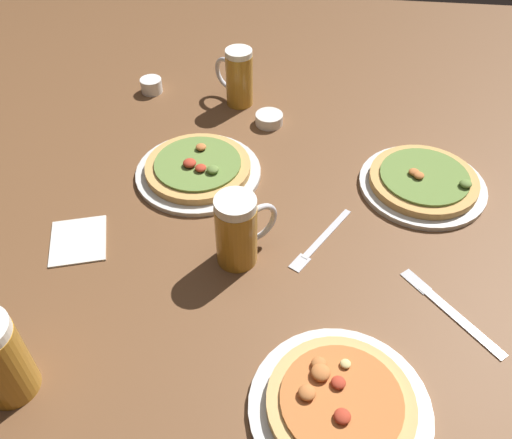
{
  "coord_description": "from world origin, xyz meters",
  "views": [
    {
      "loc": [
        0.09,
        -0.79,
        0.8
      ],
      "look_at": [
        0.0,
        0.0,
        0.02
      ],
      "focal_mm": 37.93,
      "sensor_mm": 36.0,
      "label": 1
    }
  ],
  "objects_px": {
    "beer_mug_amber": "(238,230)",
    "fork_left": "(321,240)",
    "napkin_folded": "(78,240)",
    "pizza_plate_near": "(340,405)",
    "ramekin_sauce": "(269,119)",
    "knife_right": "(450,311)",
    "beer_mug_dark": "(238,77)",
    "ramekin_butter": "(151,85)",
    "pizza_plate_side": "(198,169)",
    "pizza_plate_far": "(423,182)"
  },
  "relations": [
    {
      "from": "beer_mug_amber",
      "to": "fork_left",
      "type": "xyz_separation_m",
      "value": [
        0.16,
        0.06,
        -0.07
      ]
    },
    {
      "from": "beer_mug_amber",
      "to": "napkin_folded",
      "type": "xyz_separation_m",
      "value": [
        -0.33,
        0.0,
        -0.07
      ]
    },
    {
      "from": "pizza_plate_near",
      "to": "napkin_folded",
      "type": "xyz_separation_m",
      "value": [
        -0.53,
        0.3,
        -0.01
      ]
    },
    {
      "from": "beer_mug_amber",
      "to": "ramekin_sauce",
      "type": "height_order",
      "value": "beer_mug_amber"
    },
    {
      "from": "ramekin_sauce",
      "to": "knife_right",
      "type": "distance_m",
      "value": 0.67
    },
    {
      "from": "beer_mug_dark",
      "to": "ramekin_butter",
      "type": "xyz_separation_m",
      "value": [
        -0.25,
        0.03,
        -0.06
      ]
    },
    {
      "from": "pizza_plate_side",
      "to": "pizza_plate_near",
      "type": "bearing_deg",
      "value": -58.68
    },
    {
      "from": "beer_mug_amber",
      "to": "napkin_folded",
      "type": "relative_size",
      "value": 1.22
    },
    {
      "from": "pizza_plate_side",
      "to": "beer_mug_amber",
      "type": "height_order",
      "value": "beer_mug_amber"
    },
    {
      "from": "pizza_plate_far",
      "to": "ramekin_butter",
      "type": "bearing_deg",
      "value": 155.23
    },
    {
      "from": "ramekin_sauce",
      "to": "beer_mug_amber",
      "type": "bearing_deg",
      "value": -91.62
    },
    {
      "from": "knife_right",
      "to": "ramekin_butter",
      "type": "bearing_deg",
      "value": 137.3
    },
    {
      "from": "beer_mug_dark",
      "to": "knife_right",
      "type": "relative_size",
      "value": 0.82
    },
    {
      "from": "beer_mug_amber",
      "to": "ramekin_butter",
      "type": "height_order",
      "value": "beer_mug_amber"
    },
    {
      "from": "pizza_plate_near",
      "to": "fork_left",
      "type": "height_order",
      "value": "pizza_plate_near"
    },
    {
      "from": "pizza_plate_far",
      "to": "knife_right",
      "type": "relative_size",
      "value": 1.51
    },
    {
      "from": "knife_right",
      "to": "ramekin_sauce",
      "type": "bearing_deg",
      "value": 124.89
    },
    {
      "from": "pizza_plate_far",
      "to": "beer_mug_amber",
      "type": "distance_m",
      "value": 0.46
    },
    {
      "from": "beer_mug_dark",
      "to": "ramekin_butter",
      "type": "relative_size",
      "value": 2.62
    },
    {
      "from": "pizza_plate_near",
      "to": "knife_right",
      "type": "xyz_separation_m",
      "value": [
        0.2,
        0.21,
        -0.01
      ]
    },
    {
      "from": "pizza_plate_far",
      "to": "ramekin_sauce",
      "type": "xyz_separation_m",
      "value": [
        -0.37,
        0.21,
        -0.0
      ]
    },
    {
      "from": "pizza_plate_near",
      "to": "knife_right",
      "type": "distance_m",
      "value": 0.29
    },
    {
      "from": "ramekin_butter",
      "to": "knife_right",
      "type": "xyz_separation_m",
      "value": [
        0.72,
        -0.67,
        -0.02
      ]
    },
    {
      "from": "napkin_folded",
      "to": "knife_right",
      "type": "relative_size",
      "value": 0.68
    },
    {
      "from": "knife_right",
      "to": "pizza_plate_near",
      "type": "bearing_deg",
      "value": -133.28
    },
    {
      "from": "napkin_folded",
      "to": "ramekin_sauce",
      "type": "bearing_deg",
      "value": 53.24
    },
    {
      "from": "pizza_plate_far",
      "to": "beer_mug_amber",
      "type": "bearing_deg",
      "value": -146.13
    },
    {
      "from": "pizza_plate_near",
      "to": "fork_left",
      "type": "relative_size",
      "value": 1.52
    },
    {
      "from": "beer_mug_dark",
      "to": "beer_mug_amber",
      "type": "height_order",
      "value": "beer_mug_amber"
    },
    {
      "from": "pizza_plate_near",
      "to": "napkin_folded",
      "type": "relative_size",
      "value": 2.25
    },
    {
      "from": "beer_mug_dark",
      "to": "pizza_plate_far",
      "type": "bearing_deg",
      "value": -33.17
    },
    {
      "from": "ramekin_butter",
      "to": "beer_mug_dark",
      "type": "bearing_deg",
      "value": -5.89
    },
    {
      "from": "pizza_plate_far",
      "to": "ramekin_sauce",
      "type": "bearing_deg",
      "value": 150.35
    },
    {
      "from": "pizza_plate_side",
      "to": "beer_mug_amber",
      "type": "bearing_deg",
      "value": -62.03
    },
    {
      "from": "pizza_plate_near",
      "to": "ramekin_sauce",
      "type": "relative_size",
      "value": 4.06
    },
    {
      "from": "pizza_plate_near",
      "to": "ramekin_butter",
      "type": "distance_m",
      "value": 1.02
    },
    {
      "from": "pizza_plate_near",
      "to": "ramekin_sauce",
      "type": "distance_m",
      "value": 0.78
    },
    {
      "from": "pizza_plate_side",
      "to": "knife_right",
      "type": "distance_m",
      "value": 0.62
    },
    {
      "from": "beer_mug_amber",
      "to": "knife_right",
      "type": "height_order",
      "value": "beer_mug_amber"
    },
    {
      "from": "pizza_plate_near",
      "to": "knife_right",
      "type": "height_order",
      "value": "pizza_plate_near"
    },
    {
      "from": "napkin_folded",
      "to": "fork_left",
      "type": "relative_size",
      "value": 0.67
    },
    {
      "from": "napkin_folded",
      "to": "fork_left",
      "type": "height_order",
      "value": "napkin_folded"
    },
    {
      "from": "pizza_plate_near",
      "to": "pizza_plate_side",
      "type": "bearing_deg",
      "value": 121.32
    },
    {
      "from": "napkin_folded",
      "to": "fork_left",
      "type": "xyz_separation_m",
      "value": [
        0.49,
        0.06,
        -0.0
      ]
    },
    {
      "from": "beer_mug_dark",
      "to": "knife_right",
      "type": "height_order",
      "value": "beer_mug_dark"
    },
    {
      "from": "fork_left",
      "to": "pizza_plate_near",
      "type": "bearing_deg",
      "value": -83.64
    },
    {
      "from": "knife_right",
      "to": "fork_left",
      "type": "bearing_deg",
      "value": 148.02
    },
    {
      "from": "pizza_plate_far",
      "to": "pizza_plate_side",
      "type": "xyz_separation_m",
      "value": [
        -0.51,
        -0.01,
        0.0
      ]
    },
    {
      "from": "ramekin_butter",
      "to": "knife_right",
      "type": "bearing_deg",
      "value": -42.7
    },
    {
      "from": "pizza_plate_far",
      "to": "fork_left",
      "type": "distance_m",
      "value": 0.29
    }
  ]
}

